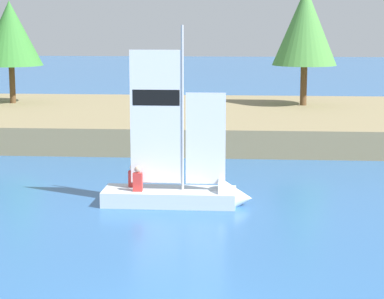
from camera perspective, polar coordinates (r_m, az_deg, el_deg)
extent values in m
cube|color=#897A56|center=(36.87, 2.08, 2.20)|extent=(80.00, 13.89, 1.18)
cylinder|color=brown|center=(40.70, -13.73, 4.92)|extent=(0.31, 0.31, 2.01)
cone|color=#387F33|center=(40.56, -13.89, 8.73)|extent=(3.36, 3.36, 3.40)
cylinder|color=brown|center=(38.95, 8.63, 4.94)|extent=(0.34, 0.34, 2.09)
cone|color=#47893D|center=(38.80, 8.75, 9.41)|extent=(3.33, 3.33, 4.00)
cube|color=silver|center=(22.75, -1.76, -3.67)|extent=(4.08, 1.44, 0.47)
cone|color=silver|center=(22.62, 3.38, -3.77)|extent=(1.03, 1.28, 1.27)
cylinder|color=#B7B7BC|center=(22.22, -0.75, 3.16)|extent=(0.08, 0.08, 5.00)
cube|color=white|center=(22.34, -2.79, 2.56)|extent=(1.60, 0.04, 4.01)
cube|color=black|center=(22.27, -2.80, 4.03)|extent=(1.44, 0.05, 0.48)
cube|color=white|center=(22.29, 1.06, 0.84)|extent=(1.21, 0.04, 2.79)
cylinder|color=#B7B7BC|center=(22.70, -2.74, -2.54)|extent=(1.60, 0.07, 0.06)
cube|color=red|center=(22.46, -4.22, -2.53)|extent=(0.28, 0.20, 0.57)
sphere|color=tan|center=(22.38, -4.23, -1.55)|extent=(0.20, 0.20, 0.20)
cube|color=red|center=(23.10, -4.57, -2.26)|extent=(0.28, 0.20, 0.50)
sphere|color=tan|center=(23.03, -4.59, -1.38)|extent=(0.20, 0.20, 0.20)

